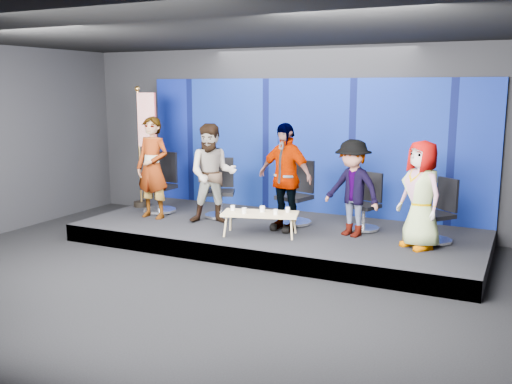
% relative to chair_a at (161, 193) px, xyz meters
% --- Properties ---
extents(ground, '(10.00, 10.00, 0.00)m').
position_rel_chair_a_xyz_m(ground, '(2.58, -2.65, -0.69)').
color(ground, black).
rests_on(ground, ground).
extents(room_walls, '(10.02, 8.02, 3.51)m').
position_rel_chair_a_xyz_m(room_walls, '(2.58, -2.65, 1.74)').
color(room_walls, black).
rests_on(room_walls, ground).
extents(riser, '(7.00, 3.00, 0.30)m').
position_rel_chair_a_xyz_m(riser, '(2.58, -0.15, -0.54)').
color(riser, black).
rests_on(riser, ground).
extents(backdrop, '(7.00, 0.08, 2.60)m').
position_rel_chair_a_xyz_m(backdrop, '(2.58, 1.30, 0.91)').
color(backdrop, '#08115F').
rests_on(backdrop, riser).
extents(chair_a, '(0.69, 0.69, 1.17)m').
position_rel_chair_a_xyz_m(chair_a, '(0.00, 0.00, 0.00)').
color(chair_a, silver).
rests_on(chair_a, riser).
extents(panelist_a, '(0.71, 0.49, 1.90)m').
position_rel_chair_a_xyz_m(panelist_a, '(0.17, -0.48, 0.56)').
color(panelist_a, black).
rests_on(panelist_a, riser).
extents(chair_b, '(0.83, 0.83, 1.11)m').
position_rel_chair_a_xyz_m(chair_b, '(1.28, 0.13, -0.02)').
color(chair_b, silver).
rests_on(chair_b, riser).
extents(panelist_b, '(1.08, 0.98, 1.80)m').
position_rel_chair_a_xyz_m(panelist_b, '(1.39, -0.36, 0.52)').
color(panelist_b, black).
rests_on(panelist_b, riser).
extents(chair_c, '(0.78, 0.78, 1.14)m').
position_rel_chair_a_xyz_m(chair_c, '(2.77, 0.23, -0.01)').
color(chair_c, silver).
rests_on(chair_c, riser).
extents(panelist_c, '(1.16, 0.71, 1.85)m').
position_rel_chair_a_xyz_m(panelist_c, '(2.76, -0.28, 0.54)').
color(panelist_c, black).
rests_on(panelist_c, riser).
extents(chair_d, '(0.71, 0.71, 0.99)m').
position_rel_chair_a_xyz_m(chair_d, '(4.02, 0.33, -0.06)').
color(chair_d, silver).
rests_on(chair_d, riser).
extents(panelist_d, '(1.18, 0.91, 1.60)m').
position_rel_chair_a_xyz_m(panelist_d, '(3.91, -0.16, 0.42)').
color(panelist_d, black).
rests_on(panelist_d, riser).
extents(chair_e, '(0.81, 0.81, 1.02)m').
position_rel_chair_a_xyz_m(chair_e, '(5.26, 0.05, -0.05)').
color(chair_e, silver).
rests_on(chair_e, riser).
extents(panelist_e, '(0.96, 0.92, 1.66)m').
position_rel_chair_a_xyz_m(panelist_e, '(5.06, -0.41, 0.44)').
color(panelist_e, black).
rests_on(panelist_e, riser).
extents(coffee_table, '(1.35, 0.85, 0.38)m').
position_rel_chair_a_xyz_m(coffee_table, '(2.54, -0.79, -0.03)').
color(coffee_table, tan).
rests_on(coffee_table, riser).
extents(mug_a, '(0.07, 0.07, 0.09)m').
position_rel_chair_a_xyz_m(mug_a, '(2.05, -0.84, 0.04)').
color(mug_a, white).
rests_on(mug_a, coffee_table).
extents(mug_b, '(0.08, 0.08, 0.09)m').
position_rel_chair_a_xyz_m(mug_b, '(2.33, -0.96, 0.05)').
color(mug_b, white).
rests_on(mug_b, coffee_table).
extents(mug_c, '(0.08, 0.08, 0.10)m').
position_rel_chair_a_xyz_m(mug_c, '(2.55, -0.72, 0.05)').
color(mug_c, white).
rests_on(mug_c, coffee_table).
extents(mug_d, '(0.07, 0.07, 0.09)m').
position_rel_chair_a_xyz_m(mug_d, '(2.83, -0.81, 0.04)').
color(mug_d, white).
rests_on(mug_d, coffee_table).
extents(mug_e, '(0.07, 0.07, 0.09)m').
position_rel_chair_a_xyz_m(mug_e, '(2.94, -0.57, 0.04)').
color(mug_e, white).
rests_on(mug_e, coffee_table).
extents(flag_stand, '(0.57, 0.33, 2.46)m').
position_rel_chair_a_xyz_m(flag_stand, '(-0.55, 0.25, 0.92)').
color(flag_stand, black).
rests_on(flag_stand, riser).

